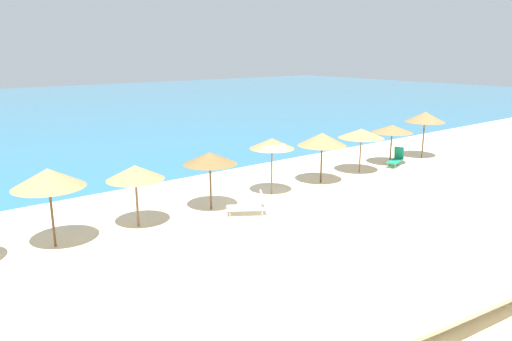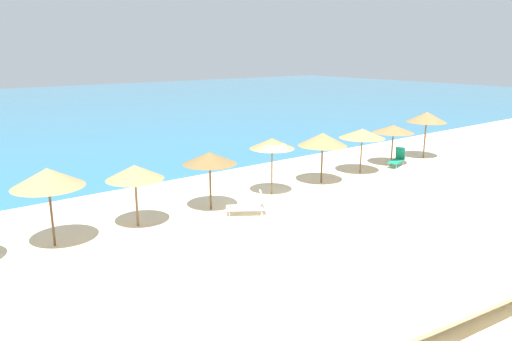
% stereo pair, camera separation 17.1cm
% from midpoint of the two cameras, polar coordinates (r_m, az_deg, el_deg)
% --- Properties ---
extents(ground_plane, '(160.00, 160.00, 0.00)m').
position_cam_midpoint_polar(ground_plane, '(21.65, 2.74, -4.06)').
color(ground_plane, beige).
extents(sea_water, '(160.00, 73.94, 0.01)m').
position_cam_midpoint_polar(sea_water, '(61.07, -25.11, 6.46)').
color(sea_water, teal).
rests_on(sea_water, ground_plane).
extents(dune_ridge, '(38.78, 9.09, 1.85)m').
position_cam_midpoint_polar(dune_ridge, '(19.77, 27.81, -4.70)').
color(dune_ridge, beige).
rests_on(dune_ridge, ground_plane).
extents(beach_umbrella_1, '(2.46, 2.46, 2.84)m').
position_cam_midpoint_polar(beach_umbrella_1, '(17.89, -23.24, -0.78)').
color(beach_umbrella_1, brown).
rests_on(beach_umbrella_1, ground_plane).
extents(beach_umbrella_2, '(2.23, 2.23, 2.47)m').
position_cam_midpoint_polar(beach_umbrella_2, '(19.01, -13.94, -0.21)').
color(beach_umbrella_2, brown).
rests_on(beach_umbrella_2, ground_plane).
extents(beach_umbrella_3, '(2.31, 2.31, 2.55)m').
position_cam_midpoint_polar(beach_umbrella_3, '(20.49, -5.27, 1.47)').
color(beach_umbrella_3, brown).
rests_on(beach_umbrella_3, ground_plane).
extents(beach_umbrella_4, '(2.14, 2.14, 2.73)m').
position_cam_midpoint_polar(beach_umbrella_4, '(22.59, 2.14, 3.22)').
color(beach_umbrella_4, brown).
rests_on(beach_umbrella_4, ground_plane).
extents(beach_umbrella_5, '(2.53, 2.53, 2.63)m').
position_cam_midpoint_polar(beach_umbrella_5, '(24.87, 8.10, 3.68)').
color(beach_umbrella_5, brown).
rests_on(beach_umbrella_5, ground_plane).
extents(beach_umbrella_6, '(2.55, 2.55, 2.50)m').
position_cam_midpoint_polar(beach_umbrella_6, '(27.39, 12.66, 4.30)').
color(beach_umbrella_6, brown).
rests_on(beach_umbrella_6, ground_plane).
extents(beach_umbrella_7, '(2.43, 2.43, 2.41)m').
position_cam_midpoint_polar(beach_umbrella_7, '(29.80, 16.15, 4.75)').
color(beach_umbrella_7, brown).
rests_on(beach_umbrella_7, ground_plane).
extents(beach_umbrella_8, '(2.49, 2.49, 2.96)m').
position_cam_midpoint_polar(beach_umbrella_8, '(32.34, 19.73, 5.97)').
color(beach_umbrella_8, brown).
rests_on(beach_umbrella_8, ground_plane).
extents(lounge_chair_0, '(1.77, 1.48, 1.00)m').
position_cam_midpoint_polar(lounge_chair_0, '(20.24, -0.46, -4.17)').
color(lounge_chair_0, white).
rests_on(lounge_chair_0, ground_plane).
extents(lounge_chair_1, '(1.64, 1.01, 1.08)m').
position_cam_midpoint_polar(lounge_chair_1, '(29.84, 16.57, 1.33)').
color(lounge_chair_1, '#199972').
rests_on(lounge_chair_1, ground_plane).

